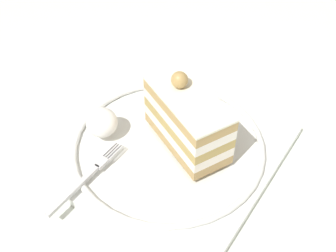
# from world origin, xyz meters

# --- Properties ---
(ground_plane) EXTENTS (2.40, 2.40, 0.00)m
(ground_plane) POSITION_xyz_m (0.00, 0.00, 0.00)
(ground_plane) COLOR silver
(dessert_plate) EXTENTS (0.27, 0.27, 0.02)m
(dessert_plate) POSITION_xyz_m (0.01, -0.02, 0.01)
(dessert_plate) COLOR silver
(dessert_plate) RESTS_ON ground_plane
(cake_slice) EXTENTS (0.13, 0.11, 0.09)m
(cake_slice) POSITION_xyz_m (-0.01, -0.04, 0.06)
(cake_slice) COLOR tan
(cake_slice) RESTS_ON dessert_plate
(whipped_cream_dollop) EXTENTS (0.04, 0.04, 0.04)m
(whipped_cream_dollop) POSITION_xyz_m (0.09, -0.00, 0.04)
(whipped_cream_dollop) COLOR white
(whipped_cream_dollop) RESTS_ON dessert_plate
(fork) EXTENTS (0.02, 0.12, 0.00)m
(fork) POSITION_xyz_m (0.06, 0.07, 0.02)
(fork) COLOR silver
(fork) RESTS_ON dessert_plate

